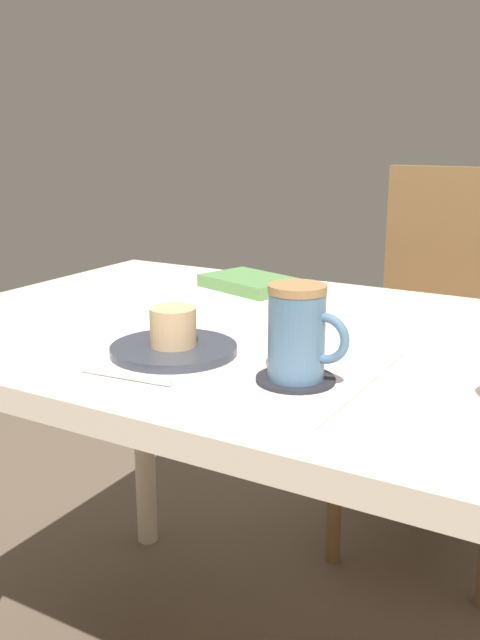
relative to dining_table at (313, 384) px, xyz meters
The scene contains 9 objects.
dining_table is the anchor object (origin of this frame).
wooden_chair 0.76m from the dining_table, 88.53° to the left, with size 0.43×0.43×0.93m.
placemat 0.19m from the dining_table, 108.39° to the right, with size 0.40×0.29×0.00m, color silver.
pastry_plate 0.24m from the dining_table, 125.73° to the right, with size 0.18×0.18×0.01m, color #333842.
pastry 0.25m from the dining_table, 125.73° to the right, with size 0.06×0.06×0.05m, color tan.
coffee_coaster 0.22m from the dining_table, 72.19° to the right, with size 0.10×0.10×0.01m, color #232328.
coffee_mug 0.25m from the dining_table, 71.50° to the right, with size 0.10×0.07×0.12m.
teaspoon 0.33m from the dining_table, 112.22° to the right, with size 0.01×0.01×0.13m, color silver.
small_book 0.36m from the dining_table, 135.40° to the left, with size 0.18×0.12×0.02m, color #598C4C.
Camera 1 is at (0.42, -0.95, 1.02)m, focal length 40.00 mm.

